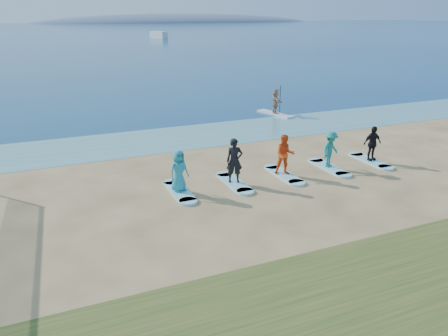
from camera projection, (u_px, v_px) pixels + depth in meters
name	position (u px, v px, depth m)	size (l,w,h in m)	color
ground	(263.00, 212.00, 15.57)	(600.00, 600.00, 0.00)	tan
shallow_water	(175.00, 138.00, 24.64)	(600.00, 600.00, 0.00)	teal
ocean	(48.00, 32.00, 153.85)	(600.00, 600.00, 0.00)	navy
island_ridge	(181.00, 22.00, 310.32)	(220.00, 56.00, 18.00)	slate
paddleboard	(275.00, 114.00, 30.31)	(0.70, 3.00, 0.12)	silver
paddleboarder	(276.00, 101.00, 30.01)	(1.53, 0.49, 1.65)	tan
boat_offshore_b	(159.00, 38.00, 118.91)	(1.75, 6.21, 1.78)	silver
surfboard_0	(180.00, 191.00, 17.22)	(0.70, 2.20, 0.09)	#97DFE9
student_0	(179.00, 171.00, 16.93)	(0.81, 0.53, 1.66)	teal
surfboard_1	(234.00, 183.00, 18.11)	(0.70, 2.20, 0.09)	#97DFE9
student_1	(234.00, 161.00, 17.78)	(0.67, 0.44, 1.84)	black
surfboard_2	(284.00, 175.00, 19.00)	(0.70, 2.20, 0.09)	#97DFE9
student_2	(285.00, 155.00, 18.69)	(0.85, 0.66, 1.75)	#E74D18
surfboard_3	(329.00, 167.00, 19.88)	(0.70, 2.20, 0.09)	#97DFE9
student_3	(331.00, 149.00, 19.59)	(1.06, 0.61, 1.64)	#1A7D77
surfboard_4	(370.00, 161.00, 20.77)	(0.70, 2.20, 0.09)	#97DFE9
student_4	(372.00, 143.00, 20.48)	(0.96, 0.40, 1.64)	black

